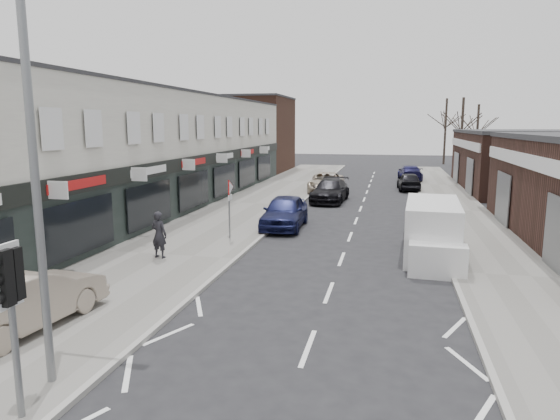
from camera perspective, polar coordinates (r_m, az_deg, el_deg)
The scene contains 21 objects.
ground at distance 10.33m, azimuth 1.29°, elevation -20.11°, with size 160.00×160.00×0.00m, color black.
pavement_left at distance 32.34m, azimuth -2.83°, elevation 0.67°, with size 5.50×64.00×0.12m, color slate.
pavement_right at distance 31.47m, azimuth 19.70°, elevation -0.14°, with size 3.50×64.00×0.12m, color slate.
shop_terrace_left at distance 32.17m, azimuth -15.84°, elevation 6.52°, with size 8.00×41.00×7.10m, color silver.
brick_block_far at distance 55.92m, azimuth -3.31°, elevation 8.54°, with size 8.00×10.00×8.00m, color #45281D.
right_unit_far at distance 44.22m, azimuth 26.71°, elevation 4.94°, with size 10.00×16.00×4.50m, color #3D221B.
tree_far_a at distance 57.49m, azimuth 19.80°, elevation 4.02°, with size 3.60×3.60×8.00m, color #382D26, non-canonical shape.
tree_far_b at distance 63.76m, azimuth 21.37°, elevation 4.43°, with size 3.60×3.60×7.50m, color #382D26, non-canonical shape.
tree_far_c at distance 69.32m, azimuth 18.18°, elevation 4.99°, with size 3.60×3.60×8.50m, color #382D26, non-canonical shape.
traffic_light at distance 9.54m, azimuth -28.55°, elevation -8.09°, with size 0.28×0.60×3.10m.
street_lamp at distance 10.17m, azimuth -25.62°, elevation 5.84°, with size 2.23×0.22×8.00m.
warning_sign at distance 22.10m, azimuth -5.75°, elevation 2.03°, with size 0.12×0.80×2.70m.
white_van at distance 20.27m, azimuth 17.00°, elevation -2.40°, with size 2.23×5.71×2.19m.
sedan_on_pavement at distance 14.07m, azimuth -27.16°, elevation -9.10°, with size 1.57×4.49×1.48m, color gray.
pedestrian at distance 19.52m, azimuth -13.66°, elevation -2.74°, with size 0.66×0.43×1.80m, color black.
parked_car_left_a at distance 25.07m, azimuth 0.53°, elevation -0.20°, with size 1.93×4.80×1.64m, color #151943.
parked_car_left_b at distance 33.77m, azimuth 5.75°, elevation 2.21°, with size 2.11×5.19×1.51m, color black.
parked_car_left_c at distance 38.46m, azimuth 5.33°, elevation 3.15°, with size 2.54×5.51×1.53m, color #AE9F8B.
parked_car_right_a at distance 26.40m, azimuth 16.19°, elevation -0.33°, with size 1.51×4.32×1.42m, color white.
parked_car_right_b at distance 40.89m, azimuth 14.52°, elevation 3.20°, with size 1.68×4.18×1.43m, color black.
parked_car_right_c at distance 47.93m, azimuth 14.64°, elevation 4.11°, with size 2.01×4.95×1.44m, color #161541.
Camera 1 is at (1.73, -8.79, 5.14)m, focal length 32.00 mm.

